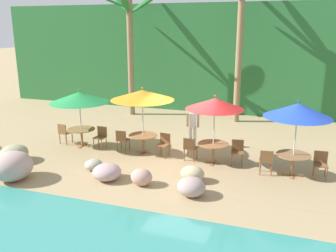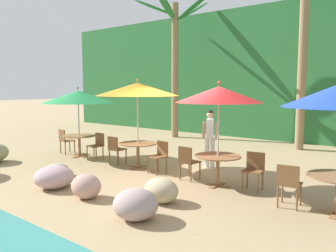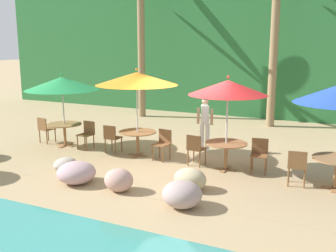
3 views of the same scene
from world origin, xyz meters
name	(u,v)px [view 1 (image 1 of 3)]	position (x,y,z in m)	size (l,w,h in m)	color
ground_plane	(183,160)	(0.00, 0.00, 0.00)	(120.00, 120.00, 0.00)	tan
terrace_deck	(183,160)	(0.00, 0.00, 0.00)	(18.00, 5.20, 0.01)	tan
foliage_backdrop	(228,58)	(0.00, 9.00, 3.00)	(28.00, 2.40, 6.00)	#286633
rock_seawall	(77,167)	(-2.75, -2.71, 0.38)	(17.19, 2.73, 0.95)	tan
umbrella_green	(79,97)	(-4.35, 0.16, 2.04)	(2.35, 2.35, 2.36)	silver
dining_table_green	(81,132)	(-4.35, 0.16, 0.61)	(1.10, 1.10, 0.74)	olive
chair_green_seaward	(101,136)	(-3.50, 0.22, 0.51)	(0.44, 0.44, 0.87)	brown
chair_green_inland	(64,132)	(-5.20, 0.19, 0.51)	(0.47, 0.48, 0.87)	brown
umbrella_orange	(142,95)	(-1.64, 0.19, 2.29)	(2.38, 2.38, 2.59)	silver
dining_table_orange	(143,138)	(-1.64, 0.19, 0.61)	(1.10, 1.10, 0.74)	olive
chair_orange_seaward	(164,143)	(-0.79, 0.15, 0.51)	(0.48, 0.48, 0.87)	brown
chair_orange_inland	(122,139)	(-2.49, 0.09, 0.51)	(0.42, 0.43, 0.87)	brown
umbrella_red	(215,104)	(1.13, 0.02, 2.18)	(2.03, 2.03, 2.49)	silver
dining_table_red	(213,147)	(1.13, 0.02, 0.61)	(1.10, 1.10, 0.74)	olive
chair_red_seaward	(237,150)	(1.96, 0.24, 0.51)	(0.48, 0.48, 0.87)	brown
chair_red_inland	(190,147)	(0.27, 0.00, 0.51)	(0.45, 0.46, 0.87)	brown
umbrella_blue	(298,110)	(3.83, -0.25, 2.21)	(2.12, 2.12, 2.54)	silver
dining_table_blue	(293,158)	(3.83, -0.25, 0.61)	(1.10, 1.10, 0.74)	olive
chair_blue_seaward	(321,163)	(4.67, -0.11, 0.51)	(0.44, 0.45, 0.87)	brown
chair_blue_inland	(266,160)	(3.00, -0.45, 0.51)	(0.47, 0.48, 0.87)	brown
palm_tree_nearest	(130,36)	(-4.78, 6.01, 4.24)	(3.54, 3.64, 6.49)	olive
palm_tree_second	(240,28)	(0.98, 6.30, 4.70)	(2.98, 2.94, 7.02)	olive
waiter_in_white	(193,124)	(-0.05, 1.56, 0.99)	(0.52, 0.39, 1.70)	white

